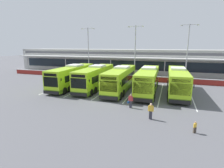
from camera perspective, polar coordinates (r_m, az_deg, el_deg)
ground_plane at (r=22.82m, az=-1.42°, el=-5.52°), size 200.00×200.00×0.00m
terminal_building at (r=48.07m, az=9.61°, el=7.39°), size 70.00×13.00×6.00m
red_barrier_wall at (r=36.28m, az=6.38°, el=2.01°), size 60.00×0.40×1.10m
coach_bus_leftmost at (r=30.90m, az=-12.67°, el=2.31°), size 3.11×12.21×3.78m
coach_bus_left_centre at (r=29.33m, az=-5.35°, el=2.04°), size 3.11×12.21×3.78m
coach_bus_centre at (r=27.61m, az=2.75°, el=1.43°), size 3.11×12.21×3.78m
coach_bus_right_centre at (r=27.16m, az=11.54°, el=1.02°), size 3.11×12.21×3.78m
coach_bus_rightmost at (r=27.74m, az=20.41°, el=0.72°), size 3.11×12.21×3.78m
bay_stripe_far_west at (r=32.68m, az=-15.30°, el=-0.48°), size 0.14×13.00×0.01m
bay_stripe_west at (r=30.58m, az=-8.73°, el=-1.04°), size 0.14×13.00×0.01m
bay_stripe_mid_west at (r=28.94m, az=-1.30°, el=-1.66°), size 0.14×13.00×0.01m
bay_stripe_centre at (r=27.84m, az=6.87°, el=-2.31°), size 0.14×13.00×0.01m
bay_stripe_mid_east at (r=27.35m, az=15.53°, el=-2.95°), size 0.14×13.00×0.01m
bay_stripe_east at (r=27.50m, az=24.30°, el=-3.52°), size 0.14×13.00×0.01m
pedestrian_with_handbag at (r=20.26m, az=6.02°, el=-5.38°), size 0.63×0.37×1.62m
pedestrian_in_dark_coat at (r=17.50m, az=12.45°, el=-8.44°), size 0.54×0.32×1.62m
pedestrian_child at (r=16.17m, az=25.28°, el=-12.44°), size 0.28×0.27×1.00m
lamp_post_west at (r=42.05m, az=-7.65°, el=11.25°), size 3.24×0.28×11.00m
lamp_post_centre at (r=37.40m, az=7.50°, el=11.13°), size 3.24×0.28×11.00m
lamp_post_east at (r=37.50m, az=23.26°, el=10.26°), size 3.24×0.28×11.00m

